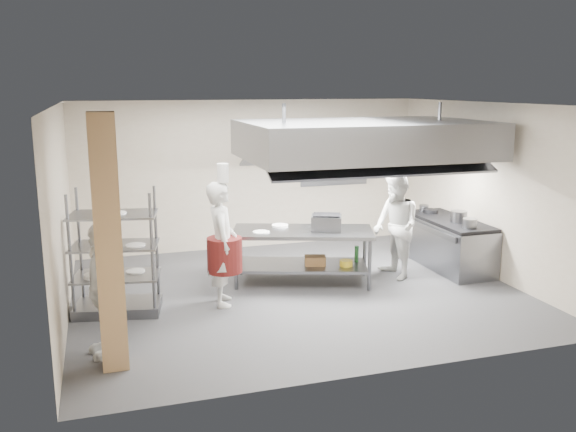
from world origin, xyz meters
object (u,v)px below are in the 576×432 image
object	(u,v)px
chef_head	(222,244)
griddle	(326,223)
cooking_range	(448,245)
chef_plating	(103,290)
chef_line	(396,226)
stockpot	(459,216)
island	(303,256)
pass_rack	(115,252)

from	to	relation	value
chef_head	griddle	size ratio (longest dim) A/B	3.81
cooking_range	griddle	bearing A→B (deg)	-176.47
chef_plating	griddle	bearing A→B (deg)	105.21
chef_line	stockpot	distance (m)	1.26
chef_head	chef_line	xyz separation A→B (m)	(3.10, 0.39, -0.03)
island	griddle	xyz separation A→B (m)	(0.38, -0.10, 0.58)
pass_rack	cooking_range	bearing A→B (deg)	16.32
island	chef_plating	bearing A→B (deg)	-130.15
chef_plating	cooking_range	bearing A→B (deg)	96.35
chef_head	griddle	xyz separation A→B (m)	(1.88, 0.52, 0.08)
cooking_range	chef_line	xyz separation A→B (m)	(-1.23, -0.28, 0.49)
island	stockpot	bearing A→B (deg)	14.71
cooking_range	pass_rack	bearing A→B (deg)	-174.53
chef_line	griddle	distance (m)	1.24
chef_head	island	bearing A→B (deg)	-58.96
pass_rack	cooking_range	xyz separation A→B (m)	(5.88, 0.56, -0.49)
cooking_range	stockpot	bearing A→B (deg)	-84.49
island	cooking_range	size ratio (longest dim) A/B	1.17
chef_head	griddle	world-z (taller)	chef_head
cooking_range	chef_plating	bearing A→B (deg)	-161.70
pass_rack	chef_head	distance (m)	1.55
chef_head	stockpot	xyz separation A→B (m)	(4.36, 0.42, 0.05)
pass_rack	chef_line	size ratio (longest dim) A/B	1.00
chef_head	chef_line	size ratio (longest dim) A/B	1.04
cooking_range	stockpot	world-z (taller)	stockpot
island	cooking_range	bearing A→B (deg)	19.68
chef_head	cooking_range	bearing A→B (deg)	-72.69
griddle	chef_plating	bearing A→B (deg)	-130.36
island	stockpot	size ratio (longest dim) A/B	8.12
cooking_range	chef_head	distance (m)	4.42
griddle	stockpot	world-z (taller)	griddle
chef_plating	griddle	world-z (taller)	chef_plating
pass_rack	cooking_range	distance (m)	5.93
cooking_range	griddle	distance (m)	2.54
island	griddle	world-z (taller)	griddle
cooking_range	griddle	world-z (taller)	griddle
cooking_range	chef_plating	world-z (taller)	chef_plating
cooking_range	chef_head	xyz separation A→B (m)	(-4.33, -0.67, 0.53)
griddle	stockpot	size ratio (longest dim) A/B	1.73
chef_head	stockpot	bearing A→B (deg)	-75.95
chef_plating	stockpot	world-z (taller)	chef_plating
griddle	island	bearing A→B (deg)	-172.37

